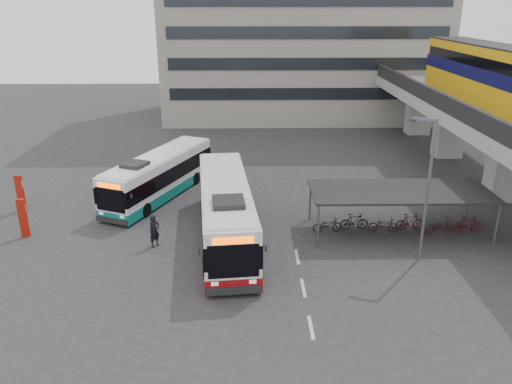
{
  "coord_description": "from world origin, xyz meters",
  "views": [
    {
      "loc": [
        -0.02,
        -22.91,
        12.32
      ],
      "look_at": [
        0.44,
        4.29,
        2.0
      ],
      "focal_mm": 35.0,
      "sensor_mm": 36.0,
      "label": 1
    }
  ],
  "objects_px": {
    "bus_teal": "(160,176)",
    "pedestrian": "(154,231)",
    "lamp_post": "(427,183)",
    "bus_main": "(225,212)"
  },
  "relations": [
    {
      "from": "pedestrian",
      "to": "lamp_post",
      "type": "distance_m",
      "value": 14.18
    },
    {
      "from": "bus_teal",
      "to": "pedestrian",
      "type": "relative_size",
      "value": 5.88
    },
    {
      "from": "bus_teal",
      "to": "lamp_post",
      "type": "relative_size",
      "value": 1.45
    },
    {
      "from": "bus_teal",
      "to": "lamp_post",
      "type": "xyz_separation_m",
      "value": [
        14.6,
        -9.27,
        2.74
      ]
    },
    {
      "from": "pedestrian",
      "to": "bus_teal",
      "type": "bearing_deg",
      "value": 46.87
    },
    {
      "from": "bus_teal",
      "to": "lamp_post",
      "type": "height_order",
      "value": "lamp_post"
    },
    {
      "from": "bus_main",
      "to": "bus_teal",
      "type": "bearing_deg",
      "value": 119.23
    },
    {
      "from": "pedestrian",
      "to": "lamp_post",
      "type": "xyz_separation_m",
      "value": [
        13.69,
        -1.73,
        3.29
      ]
    },
    {
      "from": "pedestrian",
      "to": "lamp_post",
      "type": "height_order",
      "value": "lamp_post"
    },
    {
      "from": "bus_teal",
      "to": "pedestrian",
      "type": "distance_m",
      "value": 7.62
    }
  ]
}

